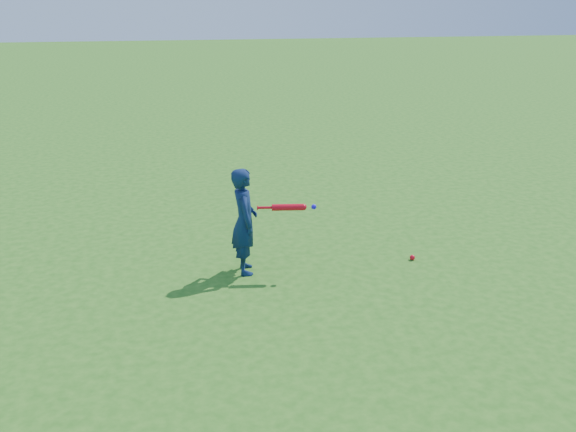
# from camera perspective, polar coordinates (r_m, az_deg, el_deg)

# --- Properties ---
(ground) EXTENTS (80.00, 80.00, 0.00)m
(ground) POSITION_cam_1_polar(r_m,az_deg,el_deg) (7.29, -9.12, -6.10)
(ground) COLOR #266217
(ground) RESTS_ON ground
(child) EXTENTS (0.30, 0.46, 1.25)m
(child) POSITION_cam_1_polar(r_m,az_deg,el_deg) (7.34, -3.90, -0.46)
(child) COLOR #0F2047
(child) RESTS_ON ground
(ground_ball_red) EXTENTS (0.07, 0.07, 0.07)m
(ground_ball_red) POSITION_cam_1_polar(r_m,az_deg,el_deg) (7.99, 10.99, -3.64)
(ground_ball_red) COLOR red
(ground_ball_red) RESTS_ON ground
(bat_swing) EXTENTS (0.67, 0.15, 0.08)m
(bat_swing) POSITION_cam_1_polar(r_m,az_deg,el_deg) (7.25, 0.21, 0.78)
(bat_swing) COLOR red
(bat_swing) RESTS_ON ground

